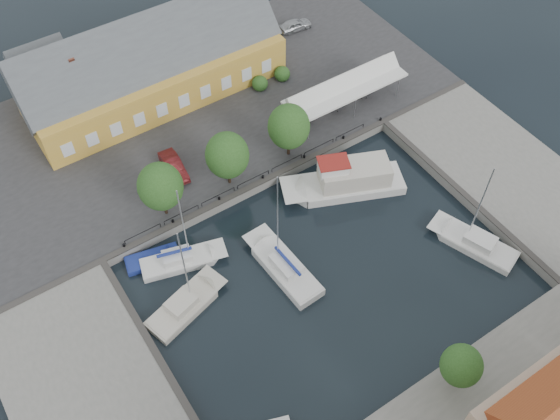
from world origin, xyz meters
name	(u,v)px	position (x,y,z in m)	size (l,w,h in m)	color
ground	(316,263)	(0.00, 0.00, 0.00)	(140.00, 140.00, 0.00)	black
north_quay	(195,114)	(0.00, 23.00, 0.50)	(56.00, 26.00, 1.00)	#2D2D30
west_quay	(99,409)	(-22.00, -2.00, 0.50)	(12.00, 24.00, 1.00)	slate
east_quay	(505,174)	(22.00, -2.00, 0.50)	(12.00, 24.00, 1.00)	slate
quay_edge_fittings	(288,221)	(0.02, 4.75, 1.06)	(56.00, 24.72, 0.40)	#383533
warehouse	(146,68)	(-2.60, 28.36, 4.43)	(28.56, 14.00, 9.55)	gold
tent_canopy	(346,88)	(14.00, 14.50, 3.68)	(14.00, 4.00, 2.83)	white
quay_trees	(227,155)	(-2.00, 12.00, 4.88)	(18.20, 4.20, 6.30)	black
car_silver	(295,25)	(17.49, 29.07, 1.70)	(1.66, 4.12, 1.40)	#ADB1B5
car_red	(174,167)	(-5.90, 16.26, 1.76)	(1.62, 4.64, 1.53)	#591417
center_sailboat	(284,268)	(-2.88, 1.00, 0.36)	(3.17, 9.29, 12.53)	silver
trawler	(348,182)	(7.79, 5.61, 1.02)	(12.62, 8.11, 5.00)	silver
east_boat_c	(474,244)	(13.39, -6.55, 0.26)	(5.34, 8.74, 10.81)	silver
west_boat_a	(182,261)	(-10.23, 6.77, 0.27)	(8.13, 4.24, 10.59)	silver
west_boat_b	(185,306)	(-12.16, 2.47, 0.26)	(8.12, 4.71, 10.71)	beige
launch_nw	(152,260)	(-12.44, 8.51, 0.09)	(5.21, 2.99, 0.88)	navy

